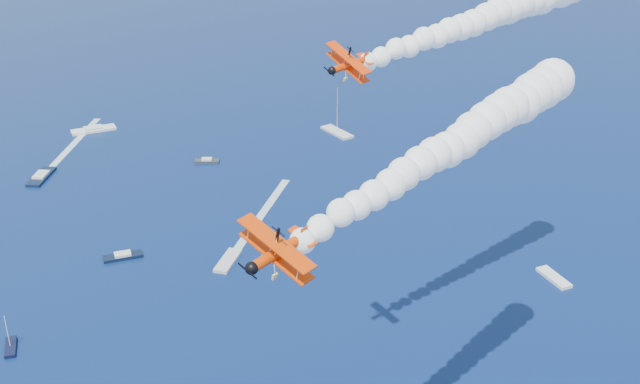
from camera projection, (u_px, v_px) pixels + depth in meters
biplane_lead at (349, 65)px, 100.22m from camera, size 7.05×8.53×7.19m
biplane_trail at (279, 252)px, 71.10m from camera, size 8.88×10.53×7.82m
smoke_trail_lead at (486, 17)px, 114.50m from camera, size 52.56×6.16×9.70m
smoke_trail_trail at (448, 148)px, 87.67m from camera, size 53.23×18.36×9.70m
spectator_boats at (13, 254)px, 172.31m from camera, size 214.59×175.64×0.70m
boat_wakes at (29, 169)px, 213.55m from camera, size 119.18×131.23×0.04m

